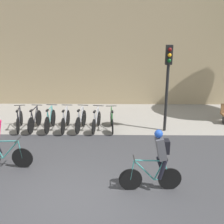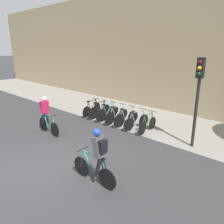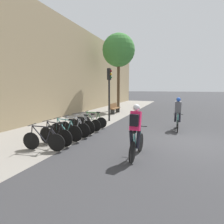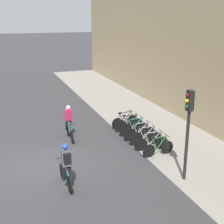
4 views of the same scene
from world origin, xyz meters
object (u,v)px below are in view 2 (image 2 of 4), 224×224
(cyclist_pink, at_px, (46,114))
(parked_bike_3, at_px, (117,115))
(parked_bike_5, at_px, (136,121))
(parked_bike_6, at_px, (148,124))
(parked_bike_4, at_px, (126,118))
(parked_bike_0, at_px, (92,109))
(parked_bike_2, at_px, (108,113))
(cyclist_grey, at_px, (98,156))
(traffic_light_pole, at_px, (198,87))
(parked_bike_1, at_px, (99,111))

(cyclist_pink, relative_size, parked_bike_3, 1.02)
(parked_bike_5, relative_size, parked_bike_6, 1.05)
(parked_bike_4, xyz_separation_m, parked_bike_6, (1.32, -0.00, -0.02))
(parked_bike_0, xyz_separation_m, parked_bike_2, (1.31, 0.00, 0.02))
(cyclist_grey, xyz_separation_m, parked_bike_3, (-3.26, 4.48, -0.54))
(parked_bike_6, bearing_deg, parked_bike_4, 179.94)
(parked_bike_3, xyz_separation_m, parked_bike_5, (1.31, -0.00, -0.02))
(cyclist_grey, height_order, parked_bike_6, cyclist_grey)
(parked_bike_2, xyz_separation_m, traffic_light_pole, (4.86, -0.08, 2.05))
(parked_bike_6, bearing_deg, cyclist_pink, -136.34)
(cyclist_grey, height_order, parked_bike_0, cyclist_grey)
(cyclist_grey, bearing_deg, parked_bike_3, 126.01)
(cyclist_grey, bearing_deg, cyclist_pink, 165.93)
(cyclist_pink, bearing_deg, traffic_light_pole, 29.50)
(cyclist_pink, distance_m, parked_bike_6, 4.80)
(parked_bike_3, height_order, parked_bike_5, parked_bike_3)
(parked_bike_1, xyz_separation_m, traffic_light_pole, (5.52, -0.08, 2.06))
(parked_bike_0, bearing_deg, cyclist_pink, -81.59)
(parked_bike_0, relative_size, traffic_light_pole, 0.46)
(parked_bike_1, distance_m, parked_bike_4, 1.97)
(parked_bike_5, bearing_deg, parked_bike_0, 179.99)
(parked_bike_2, distance_m, parked_bike_4, 1.31)
(parked_bike_0, relative_size, parked_bike_5, 0.98)
(parked_bike_0, bearing_deg, traffic_light_pole, -0.70)
(cyclist_pink, bearing_deg, parked_bike_1, 87.10)
(cyclist_grey, distance_m, parked_bike_0, 6.90)
(cyclist_pink, relative_size, parked_bike_6, 1.11)
(parked_bike_6, bearing_deg, parked_bike_0, -180.00)
(parked_bike_2, height_order, traffic_light_pole, traffic_light_pole)
(parked_bike_3, xyz_separation_m, traffic_light_pole, (4.21, -0.07, 2.06))
(parked_bike_1, bearing_deg, cyclist_pink, -92.90)
(parked_bike_4, height_order, parked_bike_6, parked_bike_4)
(cyclist_pink, relative_size, parked_bike_2, 1.05)
(parked_bike_4, distance_m, parked_bike_5, 0.66)
(parked_bike_4, bearing_deg, parked_bike_2, -180.00)
(parked_bike_2, bearing_deg, parked_bike_6, -0.03)
(parked_bike_1, distance_m, parked_bike_6, 3.28)
(cyclist_pink, xyz_separation_m, parked_bike_6, (3.45, 3.29, -0.56))
(parked_bike_5, xyz_separation_m, parked_bike_6, (0.66, 0.00, -0.00))
(parked_bike_5, bearing_deg, parked_bike_1, 179.96)
(parked_bike_3, bearing_deg, cyclist_grey, -53.99)
(parked_bike_3, distance_m, parked_bike_4, 0.65)
(parked_bike_2, relative_size, parked_bike_6, 1.06)
(parked_bike_5, bearing_deg, cyclist_pink, -130.31)
(parked_bike_1, bearing_deg, parked_bike_4, 0.01)
(cyclist_pink, bearing_deg, parked_bike_5, 49.69)
(cyclist_grey, bearing_deg, parked_bike_5, 113.46)
(cyclist_grey, relative_size, parked_bike_6, 1.10)
(parked_bike_1, height_order, parked_bike_3, parked_bike_1)
(cyclist_grey, xyz_separation_m, parked_bike_0, (-5.22, 4.48, -0.55))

